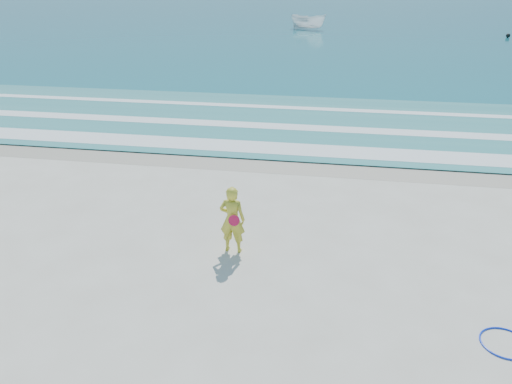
# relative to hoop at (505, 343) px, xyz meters

# --- Properties ---
(ground) EXTENTS (400.00, 400.00, 0.00)m
(ground) POSITION_rel_hoop_xyz_m (-5.29, -0.19, -0.02)
(ground) COLOR silver
(ground) RESTS_ON ground
(wet_sand) EXTENTS (400.00, 2.40, 0.00)m
(wet_sand) POSITION_rel_hoop_xyz_m (-5.29, 8.81, -0.01)
(wet_sand) COLOR #B2A893
(wet_sand) RESTS_ON ground
(ocean) EXTENTS (400.00, 190.00, 0.04)m
(ocean) POSITION_rel_hoop_xyz_m (-5.29, 104.81, 0.00)
(ocean) COLOR #19727F
(ocean) RESTS_ON ground
(shallow) EXTENTS (400.00, 10.00, 0.01)m
(shallow) POSITION_rel_hoop_xyz_m (-5.29, 13.81, 0.03)
(shallow) COLOR #59B7AD
(shallow) RESTS_ON ocean
(foam_near) EXTENTS (400.00, 1.40, 0.01)m
(foam_near) POSITION_rel_hoop_xyz_m (-5.29, 10.11, 0.04)
(foam_near) COLOR white
(foam_near) RESTS_ON shallow
(foam_mid) EXTENTS (400.00, 0.90, 0.01)m
(foam_mid) POSITION_rel_hoop_xyz_m (-5.29, 13.01, 0.04)
(foam_mid) COLOR white
(foam_mid) RESTS_ON shallow
(foam_far) EXTENTS (400.00, 0.60, 0.01)m
(foam_far) POSITION_rel_hoop_xyz_m (-5.29, 16.31, 0.04)
(foam_far) COLOR white
(foam_far) RESTS_ON shallow
(hoop) EXTENTS (0.97, 0.97, 0.03)m
(hoop) POSITION_rel_hoop_xyz_m (0.00, 0.00, 0.00)
(hoop) COLOR #0C31E3
(hoop) RESTS_ON ground
(boat) EXTENTS (4.72, 3.37, 1.71)m
(boat) POSITION_rel_hoop_xyz_m (-7.47, 51.87, 0.88)
(boat) COLOR white
(boat) RESTS_ON ocean
(buoy) EXTENTS (0.41, 0.41, 0.41)m
(buoy) POSITION_rel_hoop_xyz_m (12.93, 47.74, 0.23)
(buoy) COLOR black
(buoy) RESTS_ON ocean
(woman) EXTENTS (0.64, 0.44, 1.71)m
(woman) POSITION_rel_hoop_xyz_m (-5.66, 2.44, 0.84)
(woman) COLOR gold
(woman) RESTS_ON ground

